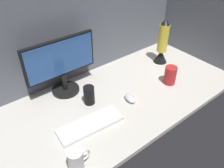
% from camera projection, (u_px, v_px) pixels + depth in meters
% --- Properties ---
extents(ground_plane, '(1.80, 0.80, 0.03)m').
position_uv_depth(ground_plane, '(113.00, 99.00, 1.47)').
color(ground_plane, beige).
extents(cubicle_wall_back, '(1.80, 0.05, 0.61)m').
position_uv_depth(cubicle_wall_back, '(78.00, 33.00, 1.52)').
color(cubicle_wall_back, '#565B66').
rests_on(cubicle_wall_back, ground_plane).
extents(cubicle_wall_side, '(0.05, 0.80, 0.61)m').
position_uv_depth(cubicle_wall_side, '(204.00, 20.00, 1.71)').
color(cubicle_wall_side, '#565B66').
rests_on(cubicle_wall_side, ground_plane).
extents(monitor, '(0.46, 0.18, 0.37)m').
position_uv_depth(monitor, '(61.00, 64.00, 1.39)').
color(monitor, black).
rests_on(monitor, ground_plane).
extents(keyboard, '(0.38, 0.16, 0.02)m').
position_uv_depth(keyboard, '(90.00, 125.00, 1.25)').
color(keyboard, silver).
rests_on(keyboard, ground_plane).
extents(mouse, '(0.08, 0.11, 0.03)m').
position_uv_depth(mouse, '(130.00, 98.00, 1.43)').
color(mouse, silver).
rests_on(mouse, ground_plane).
extents(mug_black_travel, '(0.07, 0.07, 0.12)m').
position_uv_depth(mug_black_travel, '(89.00, 95.00, 1.38)').
color(mug_black_travel, black).
rests_on(mug_black_travel, ground_plane).
extents(mug_ceramic_white, '(0.11, 0.07, 0.13)m').
position_uv_depth(mug_ceramic_white, '(76.00, 161.00, 1.01)').
color(mug_ceramic_white, white).
rests_on(mug_ceramic_white, ground_plane).
extents(mug_red_plastic, '(0.08, 0.08, 0.13)m').
position_uv_depth(mug_red_plastic, '(170.00, 75.00, 1.55)').
color(mug_red_plastic, red).
rests_on(mug_red_plastic, ground_plane).
extents(lava_lamp, '(0.11, 0.11, 0.35)m').
position_uv_depth(lava_lamp, '(162.00, 45.00, 1.73)').
color(lava_lamp, black).
rests_on(lava_lamp, ground_plane).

